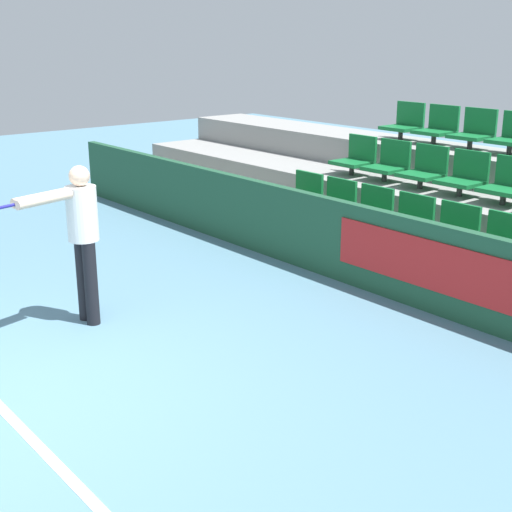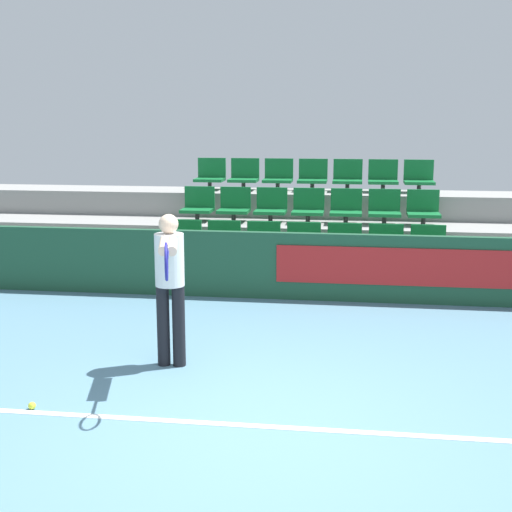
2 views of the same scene
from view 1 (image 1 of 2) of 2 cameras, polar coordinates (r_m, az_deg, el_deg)
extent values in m
cube|color=#1E4C33|center=(7.96, 8.76, 0.64)|extent=(12.84, 0.12, 0.93)
cube|color=gray|center=(8.47, 11.38, -0.33)|extent=(12.44, 1.03, 0.40)
cube|color=gray|center=(9.22, 15.54, 2.12)|extent=(12.44, 1.03, 0.81)
cube|color=gray|center=(10.02, 19.06, 4.18)|extent=(12.44, 1.03, 1.21)
cylinder|color=#333333|center=(9.62, 3.35, 3.81)|extent=(0.07, 0.07, 0.15)
cube|color=#146B33|center=(9.59, 3.36, 4.39)|extent=(0.50, 0.46, 0.05)
cube|color=#146B33|center=(9.69, 4.29, 5.70)|extent=(0.50, 0.04, 0.35)
cylinder|color=#333333|center=(9.20, 5.90, 3.13)|extent=(0.07, 0.07, 0.15)
cube|color=#146B33|center=(9.18, 5.92, 3.73)|extent=(0.50, 0.46, 0.05)
cube|color=#146B33|center=(9.28, 6.87, 5.10)|extent=(0.50, 0.04, 0.35)
cylinder|color=#333333|center=(8.80, 8.68, 2.37)|extent=(0.07, 0.07, 0.15)
cube|color=#146B33|center=(8.78, 8.71, 3.00)|extent=(0.50, 0.46, 0.05)
cube|color=#146B33|center=(8.89, 9.67, 4.44)|extent=(0.50, 0.04, 0.35)
cylinder|color=#333333|center=(8.43, 11.72, 1.54)|extent=(0.07, 0.07, 0.15)
cube|color=#146B33|center=(8.41, 11.76, 2.19)|extent=(0.50, 0.46, 0.05)
cube|color=#146B33|center=(8.52, 12.72, 3.70)|extent=(0.50, 0.04, 0.35)
cylinder|color=#333333|center=(8.09, 15.01, 0.63)|extent=(0.07, 0.07, 0.15)
cube|color=#146B33|center=(8.06, 15.07, 1.31)|extent=(0.50, 0.46, 0.05)
cube|color=#146B33|center=(8.18, 16.03, 2.89)|extent=(0.50, 0.04, 0.35)
cylinder|color=#333333|center=(7.78, 18.59, -0.36)|extent=(0.07, 0.07, 0.15)
cube|color=#146B33|center=(7.75, 18.66, 0.34)|extent=(0.50, 0.46, 0.05)
cube|color=#146B33|center=(7.87, 19.60, 2.00)|extent=(0.50, 0.04, 0.35)
cylinder|color=#333333|center=(10.25, 7.66, 6.85)|extent=(0.07, 0.07, 0.15)
cube|color=#146B33|center=(10.23, 7.69, 7.40)|extent=(0.50, 0.46, 0.05)
cube|color=#146B33|center=(10.36, 8.52, 8.59)|extent=(0.50, 0.04, 0.35)
cylinder|color=#333333|center=(9.86, 10.23, 6.31)|extent=(0.07, 0.07, 0.15)
cube|color=#146B33|center=(9.84, 10.26, 6.88)|extent=(0.50, 0.46, 0.05)
cube|color=#146B33|center=(9.97, 11.10, 8.12)|extent=(0.50, 0.04, 0.35)
cylinder|color=#333333|center=(9.49, 13.00, 5.72)|extent=(0.07, 0.07, 0.15)
cube|color=#146B33|center=(9.48, 13.04, 6.31)|extent=(0.50, 0.46, 0.05)
cube|color=#146B33|center=(9.61, 13.88, 7.60)|extent=(0.50, 0.04, 0.35)
cylinder|color=#333333|center=(9.15, 15.97, 5.07)|extent=(0.07, 0.07, 0.15)
cube|color=#146B33|center=(9.13, 16.02, 5.68)|extent=(0.50, 0.46, 0.05)
cube|color=#146B33|center=(9.27, 16.86, 7.02)|extent=(0.50, 0.04, 0.35)
cylinder|color=#333333|center=(8.84, 19.16, 4.36)|extent=(0.07, 0.07, 0.15)
cube|color=#146B33|center=(8.82, 19.22, 4.99)|extent=(0.50, 0.46, 0.05)
cylinder|color=#333333|center=(10.96, 11.49, 9.47)|extent=(0.07, 0.07, 0.15)
cube|color=#146B33|center=(10.95, 11.52, 9.99)|extent=(0.50, 0.46, 0.05)
cube|color=#146B33|center=(11.09, 12.27, 11.07)|extent=(0.50, 0.04, 0.35)
cylinder|color=#333333|center=(10.60, 14.03, 9.05)|extent=(0.07, 0.07, 0.15)
cube|color=#146B33|center=(10.59, 14.07, 9.58)|extent=(0.50, 0.46, 0.05)
cube|color=#146B33|center=(10.73, 14.82, 10.69)|extent=(0.50, 0.04, 0.35)
cylinder|color=#333333|center=(10.26, 16.73, 8.57)|extent=(0.07, 0.07, 0.15)
cube|color=#146B33|center=(10.25, 16.78, 9.12)|extent=(0.50, 0.46, 0.05)
cube|color=#146B33|center=(10.39, 17.53, 10.27)|extent=(0.50, 0.04, 0.35)
cylinder|color=#333333|center=(9.94, 19.61, 8.04)|extent=(0.07, 0.07, 0.15)
cube|color=#146B33|center=(9.93, 19.67, 8.61)|extent=(0.50, 0.46, 0.05)
cylinder|color=black|center=(7.21, -13.64, -1.82)|extent=(0.13, 0.13, 0.84)
cylinder|color=black|center=(7.07, -13.06, -2.16)|extent=(0.13, 0.13, 0.84)
cylinder|color=white|center=(6.95, -13.74, 3.32)|extent=(0.29, 0.29, 0.53)
sphere|color=beige|center=(6.87, -13.96, 6.23)|extent=(0.20, 0.20, 0.20)
cylinder|color=beige|center=(6.68, -16.86, 4.47)|extent=(0.22, 0.58, 0.09)
cylinder|color=beige|center=(6.60, -16.58, 4.36)|extent=(0.22, 0.58, 0.09)
cylinder|color=navy|center=(6.40, -19.81, 3.65)|extent=(0.10, 0.30, 0.03)
camera|label=2|loc=(5.74, -81.26, 0.60)|focal=50.00mm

